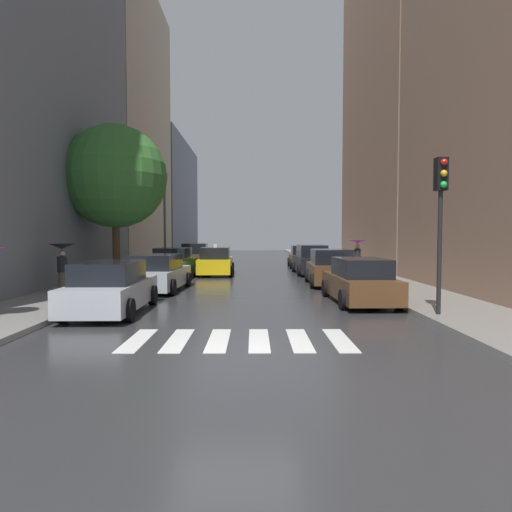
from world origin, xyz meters
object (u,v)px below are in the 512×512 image
at_px(parked_car_left_nearest, 111,288).
at_px(taxi_midroad, 216,262).
at_px(parked_car_left_second, 157,273).
at_px(parked_car_right_second, 330,268).
at_px(parked_car_left_fourth, 195,257).
at_px(traffic_light_right_corner, 441,200).
at_px(parked_car_left_third, 174,264).
at_px(parked_car_right_nearest, 360,282).
at_px(parked_car_right_third, 311,261).
at_px(street_tree_left, 115,177).
at_px(parked_car_right_fourth, 303,257).
at_px(pedestrian_near_tree, 62,257).
at_px(lamp_post_left, 165,212).
at_px(pedestrian_foreground, 358,248).

bearing_deg(parked_car_left_nearest, taxi_midroad, -10.11).
relative_size(parked_car_left_second, parked_car_right_second, 1.15).
distance_m(parked_car_left_second, parked_car_left_fourth, 12.09).
relative_size(parked_car_left_nearest, traffic_light_right_corner, 1.06).
height_order(parked_car_left_third, traffic_light_right_corner, traffic_light_right_corner).
relative_size(parked_car_left_second, parked_car_left_third, 1.02).
xyz_separation_m(parked_car_left_third, parked_car_right_nearest, (7.99, -8.82, -0.05)).
bearing_deg(parked_car_left_nearest, parked_car_left_third, -0.62).
relative_size(parked_car_right_third, street_tree_left, 0.62).
distance_m(parked_car_left_nearest, parked_car_right_nearest, 8.17).
relative_size(parked_car_left_nearest, street_tree_left, 0.61).
height_order(parked_car_left_third, parked_car_right_second, parked_car_right_second).
bearing_deg(parked_car_right_fourth, parked_car_left_fourth, 101.41).
xyz_separation_m(parked_car_right_fourth, pedestrian_near_tree, (-10.98, -14.86, 0.76)).
bearing_deg(taxi_midroad, parked_car_right_second, -134.05).
relative_size(parked_car_left_second, street_tree_left, 0.62).
xyz_separation_m(taxi_midroad, pedestrian_near_tree, (-5.19, -8.81, 0.74)).
xyz_separation_m(parked_car_left_fourth, parked_car_right_nearest, (7.70, -15.45, -0.09)).
relative_size(taxi_midroad, traffic_light_right_corner, 1.04).
xyz_separation_m(parked_car_right_third, lamp_post_left, (-9.34, 2.96, 3.02)).
relative_size(parked_car_left_third, parked_car_right_third, 0.99).
height_order(parked_car_right_second, pedestrian_near_tree, pedestrian_near_tree).
bearing_deg(parked_car_right_nearest, street_tree_left, 56.61).
relative_size(parked_car_left_third, traffic_light_right_corner, 1.07).
bearing_deg(parked_car_right_fourth, parked_car_right_third, -179.74).
bearing_deg(parked_car_left_nearest, parked_car_left_second, -3.43).
distance_m(parked_car_left_third, parked_car_right_nearest, 11.90).
relative_size(parked_car_right_fourth, taxi_midroad, 0.92).
height_order(parked_car_left_fourth, pedestrian_near_tree, pedestrian_near_tree).
height_order(taxi_midroad, lamp_post_left, lamp_post_left).
bearing_deg(parked_car_right_third, pedestrian_near_tree, 129.76).
relative_size(parked_car_left_second, parked_car_left_fourth, 1.07).
bearing_deg(pedestrian_near_tree, parked_car_left_nearest, 169.33).
height_order(parked_car_right_nearest, pedestrian_near_tree, pedestrian_near_tree).
bearing_deg(parked_car_left_fourth, parked_car_right_second, -145.39).
height_order(taxi_midroad, traffic_light_right_corner, traffic_light_right_corner).
bearing_deg(pedestrian_foreground, parked_car_left_third, 46.17).
bearing_deg(pedestrian_near_tree, lamp_post_left, -56.99).
height_order(pedestrian_near_tree, traffic_light_right_corner, traffic_light_right_corner).
bearing_deg(pedestrian_foreground, parked_car_right_third, 23.86).
xyz_separation_m(street_tree_left, traffic_light_right_corner, (11.86, -9.60, -1.90)).
relative_size(pedestrian_near_tree, lamp_post_left, 0.29).
height_order(parked_car_right_second, street_tree_left, street_tree_left).
xyz_separation_m(parked_car_left_fourth, taxi_midroad, (1.81, -4.71, -0.06)).
relative_size(parked_car_left_nearest, parked_car_left_third, 0.99).
relative_size(parked_car_right_nearest, traffic_light_right_corner, 1.06).
distance_m(parked_car_right_nearest, traffic_light_right_corner, 4.24).
height_order(parked_car_left_nearest, lamp_post_left, lamp_post_left).
bearing_deg(parked_car_right_nearest, parked_car_left_nearest, 102.17).
height_order(parked_car_left_second, parked_car_right_second, parked_car_right_second).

